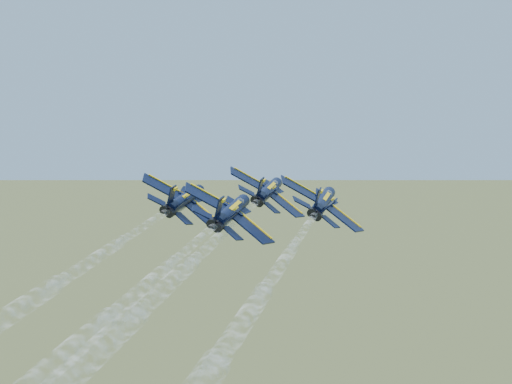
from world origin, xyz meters
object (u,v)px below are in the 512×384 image
(jet_left, at_px, (185,199))
(jet_slot, at_px, (231,211))
(jet_lead, at_px, (268,191))
(jet_right, at_px, (323,202))

(jet_left, bearing_deg, jet_slot, -45.96)
(jet_lead, relative_size, jet_right, 1.00)
(jet_right, xyz_separation_m, jet_slot, (-9.54, -12.12, 0.00))
(jet_left, bearing_deg, jet_lead, 49.93)
(jet_left, distance_m, jet_slot, 13.20)
(jet_lead, height_order, jet_slot, same)
(jet_right, bearing_deg, jet_lead, 133.06)
(jet_lead, bearing_deg, jet_left, -130.07)
(jet_slot, bearing_deg, jet_right, 45.01)
(jet_lead, distance_m, jet_right, 14.56)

